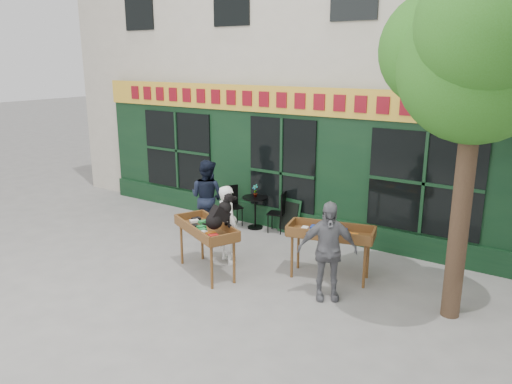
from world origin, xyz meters
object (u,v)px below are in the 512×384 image
at_px(woman, 228,224).
at_px(dog, 219,211).
at_px(book_cart_center, 206,231).
at_px(book_cart_right, 331,235).
at_px(man_right, 327,251).
at_px(bistro_table, 255,206).
at_px(man_left, 207,197).

bearing_deg(woman, dog, 141.08).
relative_size(book_cart_center, woman, 1.05).
bearing_deg(woman, book_cart_right, -143.14).
xyz_separation_m(woman, man_right, (2.29, -0.32, 0.07)).
relative_size(bistro_table, man_left, 0.44).
bearing_deg(book_cart_center, man_right, 32.84).
bearing_deg(dog, book_cart_right, 59.26).
xyz_separation_m(woman, bistro_table, (-0.68, 1.97, -0.23)).
distance_m(book_cart_center, woman, 0.65).
relative_size(dog, book_cart_right, 0.37).
xyz_separation_m(woman, book_cart_right, (1.99, 0.43, 0.05)).
xyz_separation_m(dog, bistro_table, (-1.03, 2.67, -0.75)).
xyz_separation_m(book_cart_center, woman, (0.00, 0.65, -0.05)).
relative_size(woman, book_cart_right, 0.96).
relative_size(book_cart_center, man_left, 0.94).
bearing_deg(dog, man_left, 158.97).
bearing_deg(dog, woman, 141.08).
distance_m(book_cart_center, man_left, 2.20).
bearing_deg(bistro_table, man_left, -127.87).
bearing_deg(man_left, woman, 138.19).
relative_size(man_right, bistro_table, 2.21).
bearing_deg(man_right, woman, 138.14).
distance_m(woman, man_right, 2.31).
height_order(book_cart_center, bistro_table, book_cart_center).
height_order(dog, man_right, man_right).
bearing_deg(man_left, bistro_table, -132.06).
distance_m(book_cart_center, man_right, 2.31).
bearing_deg(bistro_table, woman, -70.85).
height_order(book_cart_center, woman, woman).
relative_size(woman, bistro_table, 2.03).
bearing_deg(woman, book_cart_center, 114.51).
bearing_deg(book_cart_right, man_left, 155.38).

